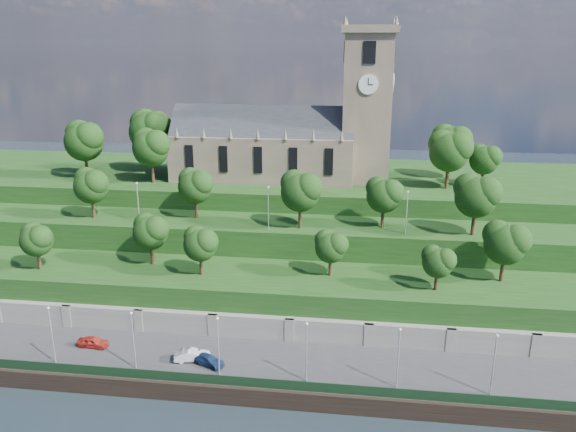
# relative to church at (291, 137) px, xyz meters

# --- Properties ---
(ground) EXTENTS (320.00, 320.00, 0.00)m
(ground) POSITION_rel_church_xyz_m (-0.79, -45.98, -22.52)
(ground) COLOR black
(ground) RESTS_ON ground
(promenade) EXTENTS (160.00, 12.00, 2.00)m
(promenade) POSITION_rel_church_xyz_m (-0.79, -39.98, -21.52)
(promenade) COLOR #2D2D30
(promenade) RESTS_ON ground
(quay_wall) EXTENTS (160.00, 0.50, 2.20)m
(quay_wall) POSITION_rel_church_xyz_m (-0.79, -46.03, -21.42)
(quay_wall) COLOR black
(quay_wall) RESTS_ON ground
(fence) EXTENTS (160.00, 0.10, 1.20)m
(fence) POSITION_rel_church_xyz_m (-0.79, -45.38, -19.92)
(fence) COLOR #16311B
(fence) RESTS_ON promenade
(retaining_wall) EXTENTS (160.00, 2.10, 5.00)m
(retaining_wall) POSITION_rel_church_xyz_m (-0.79, -34.01, -20.02)
(retaining_wall) COLOR slate
(retaining_wall) RESTS_ON ground
(embankment_lower) EXTENTS (160.00, 12.00, 8.00)m
(embankment_lower) POSITION_rel_church_xyz_m (-0.79, -27.98, -18.52)
(embankment_lower) COLOR #163913
(embankment_lower) RESTS_ON ground
(embankment_upper) EXTENTS (160.00, 10.00, 12.00)m
(embankment_upper) POSITION_rel_church_xyz_m (-0.79, -16.98, -16.52)
(embankment_upper) COLOR #163913
(embankment_upper) RESTS_ON ground
(hilltop) EXTENTS (160.00, 32.00, 15.00)m
(hilltop) POSITION_rel_church_xyz_m (-0.79, 4.02, -15.02)
(hilltop) COLOR #163913
(hilltop) RESTS_ON ground
(church) EXTENTS (38.60, 12.35, 27.60)m
(church) POSITION_rel_church_xyz_m (0.00, 0.00, 0.00)
(church) COLOR #6C5B4C
(church) RESTS_ON hilltop
(trees_lower) EXTENTS (68.91, 9.01, 8.24)m
(trees_lower) POSITION_rel_church_xyz_m (2.65, -27.57, -9.65)
(trees_lower) COLOR black
(trees_lower) RESTS_ON embankment_lower
(trees_upper) EXTENTS (64.12, 8.64, 8.92)m
(trees_upper) POSITION_rel_church_xyz_m (3.21, -17.96, -4.87)
(trees_upper) COLOR black
(trees_upper) RESTS_ON embankment_upper
(trees_hilltop) EXTENTS (76.22, 16.42, 11.78)m
(trees_hilltop) POSITION_rel_church_xyz_m (-6.83, -1.21, -0.56)
(trees_hilltop) COLOR black
(trees_hilltop) RESTS_ON hilltop
(lamp_posts_promenade) EXTENTS (60.36, 0.36, 7.35)m
(lamp_posts_promenade) POSITION_rel_church_xyz_m (-2.79, -43.48, -16.25)
(lamp_posts_promenade) COLOR #B2B2B7
(lamp_posts_promenade) RESTS_ON promenade
(lamp_posts_upper) EXTENTS (40.36, 0.36, 6.50)m
(lamp_posts_upper) POSITION_rel_church_xyz_m (-0.79, -19.98, -6.69)
(lamp_posts_upper) COLOR #B2B2B7
(lamp_posts_upper) RESTS_ON embankment_upper
(car_left) EXTENTS (3.99, 1.82, 1.33)m
(car_left) POSITION_rel_church_xyz_m (-19.98, -39.40, -19.86)
(car_left) COLOR #AA241C
(car_left) RESTS_ON promenade
(car_middle) EXTENTS (4.50, 2.38, 1.41)m
(car_middle) POSITION_rel_church_xyz_m (-6.74, -40.92, -19.82)
(car_middle) COLOR #BBBABF
(car_middle) RESTS_ON promenade
(car_right) EXTENTS (4.44, 3.16, 1.19)m
(car_right) POSITION_rel_church_xyz_m (-4.56, -41.58, -19.92)
(car_right) COLOR navy
(car_right) RESTS_ON promenade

